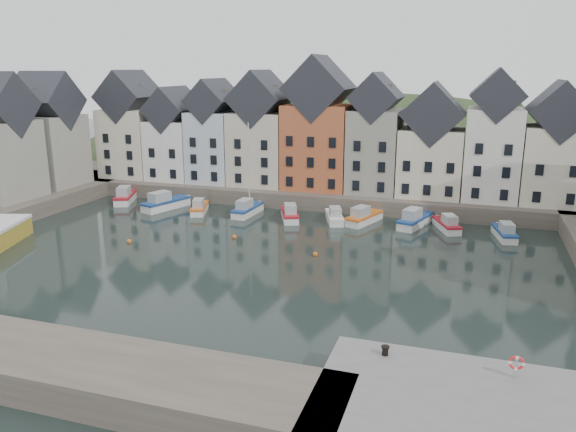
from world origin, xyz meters
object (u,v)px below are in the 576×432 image
at_px(boat_d, 247,209).
at_px(life_ring_post, 516,363).
at_px(boat_a, 125,197).
at_px(mooring_bollard, 385,350).

xyz_separation_m(boat_d, life_ring_post, (29.43, -34.69, 2.10)).
relative_size(boat_a, mooring_bollard, 12.39).
distance_m(boat_a, boat_d, 18.75).
bearing_deg(mooring_bollard, life_ring_post, -2.86).
height_order(mooring_bollard, life_ring_post, life_ring_post).
bearing_deg(boat_d, mooring_bollard, -53.79).
relative_size(boat_a, life_ring_post, 5.34).
bearing_deg(mooring_bollard, boat_d, 123.21).
bearing_deg(mooring_bollard, boat_a, 139.10).
distance_m(boat_d, mooring_bollard, 41.08).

